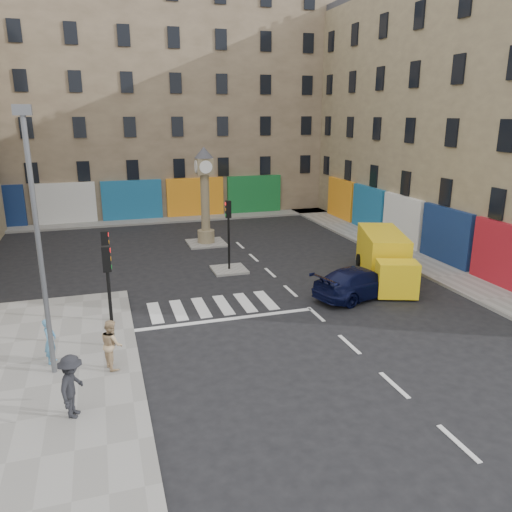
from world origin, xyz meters
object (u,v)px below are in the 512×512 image
traffic_light_island (229,224)px  pedestrian_blue (50,341)px  yellow_van (384,257)px  pedestrian_dark (72,386)px  lamp_post (37,232)px  pedestrian_tan (112,344)px  traffic_light_left_far (107,262)px  traffic_light_left_near (108,280)px  clock_pillar (205,190)px  navy_sedan (360,282)px

traffic_light_island → pedestrian_blue: size_ratio=2.37×
yellow_van → pedestrian_dark: bearing=-130.7°
lamp_post → pedestrian_tan: lamp_post is taller
traffic_light_left_far → pedestrian_dark: 6.86m
traffic_light_left_near → yellow_van: 14.28m
traffic_light_island → pedestrian_blue: (-8.31, -8.48, -1.66)m
pedestrian_blue → pedestrian_tan: pedestrian_tan is taller
clock_pillar → traffic_light_island: bearing=-90.0°
traffic_light_left_near → pedestrian_dark: size_ratio=2.03×
yellow_van → traffic_light_island: bearing=173.3°
traffic_light_left_far → pedestrian_tan: 4.36m
traffic_light_left_far → lamp_post: (-1.90, -3.80, 2.17)m
traffic_light_island → pedestrian_dark: (-7.47, -11.97, -1.53)m
lamp_post → pedestrian_dark: 4.71m
navy_sedan → pedestrian_tan: size_ratio=2.91×
pedestrian_blue → lamp_post: bearing=-155.8°
traffic_light_left_near → yellow_van: size_ratio=0.56×
clock_pillar → pedestrian_blue: bearing=-119.9°
traffic_light_left_far → traffic_light_island: (6.30, 5.40, -0.03)m
navy_sedan → pedestrian_dark: (-12.29, -6.35, 0.36)m
traffic_light_left_near → traffic_light_island: traffic_light_left_near is taller
traffic_light_left_near → navy_sedan: size_ratio=0.77×
navy_sedan → traffic_light_island: bearing=24.3°
lamp_post → pedestrian_dark: (0.73, -2.77, -3.73)m
traffic_light_island → lamp_post: (-8.20, -9.20, 2.20)m
pedestrian_tan → clock_pillar: bearing=-37.6°
traffic_light_island → pedestrian_tan: size_ratio=2.23×
navy_sedan → pedestrian_dark: size_ratio=2.65×
lamp_post → yellow_van: (15.47, 5.59, -3.65)m
traffic_light_left_near → lamp_post: bearing=-143.6°
lamp_post → traffic_light_left_far: bearing=63.4°
traffic_light_left_near → pedestrian_blue: bearing=-161.3°
clock_pillar → yellow_van: (7.27, -9.60, -2.41)m
traffic_light_left_far → navy_sedan: traffic_light_left_far is taller
traffic_light_left_far → yellow_van: (13.57, 1.79, -1.48)m
yellow_van → pedestrian_blue: bearing=-142.9°
navy_sedan → pedestrian_dark: bearing=101.0°
pedestrian_tan → pedestrian_dark: pedestrian_dark is taller
traffic_light_left_far → navy_sedan: (11.12, -0.22, -1.92)m
pedestrian_blue → pedestrian_tan: bearing=-100.6°
traffic_light_left_near → lamp_post: lamp_post is taller
traffic_light_island → pedestrian_tan: traffic_light_island is taller
yellow_van → pedestrian_dark: size_ratio=3.61×
clock_pillar → pedestrian_tan: bearing=-112.4°
traffic_light_left_far → clock_pillar: clock_pillar is taller
clock_pillar → pedestrian_dark: (-7.47, -17.97, -2.49)m
clock_pillar → pedestrian_dark: size_ratio=3.35×
navy_sedan → pedestrian_blue: 13.43m
pedestrian_blue → navy_sedan: bearing=-62.0°
navy_sedan → lamp_post: bearing=89.1°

